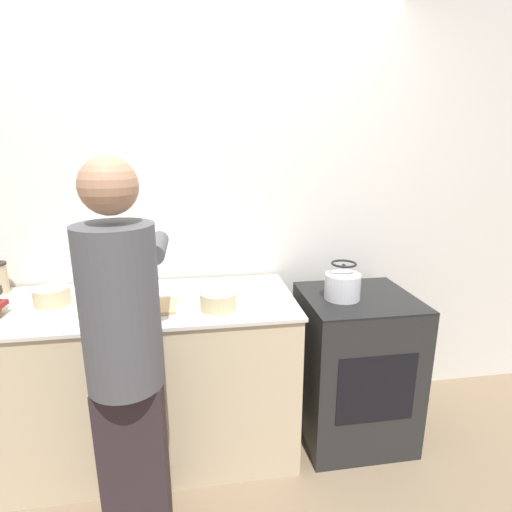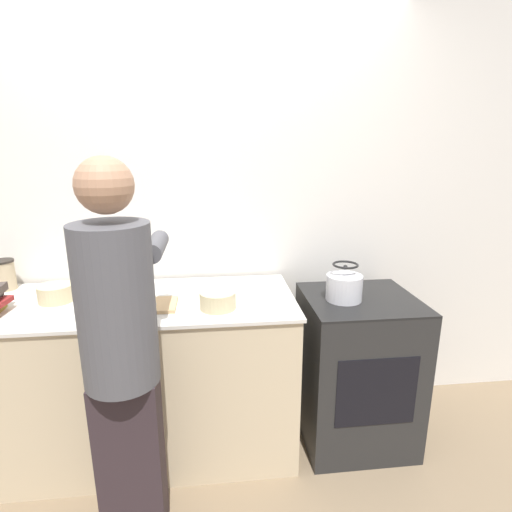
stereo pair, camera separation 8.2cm
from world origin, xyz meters
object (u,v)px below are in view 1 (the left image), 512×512
Objects in this scene: oven at (354,366)px; cutting_board at (136,308)px; person at (125,350)px; knife at (130,306)px; kettle at (343,283)px; bowl_prep at (218,301)px.

cutting_board is (-1.20, -0.06, 0.47)m from oven.
oven is at bearing 22.59° from person.
knife is (-0.03, -0.00, 0.01)m from cutting_board.
bowl_prep is at bearing -172.00° from kettle.
oven is 4.31× the size of kettle.
kettle reaches higher than knife.
cutting_board is (-0.01, 0.43, 0.00)m from person.
person is at bearing -88.28° from cutting_board.
cutting_board is at bearing 172.49° from bowl_prep.
person is 1.18m from kettle.
person is at bearing -136.11° from bowl_prep.
knife is at bearing -177.67° from kettle.
bowl_prep reaches higher than oven.
person is (-1.19, -0.49, 0.47)m from oven.
person is at bearing -157.41° from oven.
cutting_board is at bearing 91.72° from person.
cutting_board is 0.41m from bowl_prep.
oven is 1.32m from knife.
kettle reaches higher than bowl_prep.
person is at bearing -156.20° from kettle.
knife is 1.12m from kettle.
knife is at bearing 95.24° from person.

